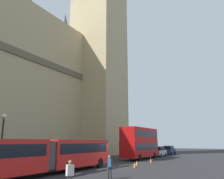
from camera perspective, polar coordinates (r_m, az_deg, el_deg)
name	(u,v)px	position (r m, az deg, el deg)	size (l,w,h in m)	color
ground_plane	(111,167)	(26.38, -0.22, -18.64)	(160.00, 160.00, 0.00)	#262628
lane_centre_marking	(103,169)	(24.91, -2.31, -18.97)	(29.80, 0.16, 0.01)	silver
clock_tower	(100,5)	(63.21, -3.06, 20.06)	(11.95, 11.95, 69.99)	tan
articulated_bus	(42,154)	(21.04, -16.74, -14.85)	(17.34, 2.54, 2.90)	red
double_decker_bus	(140,142)	(38.67, 6.95, -12.66)	(9.91, 2.54, 4.90)	#B20F0F
sedan_lead	(159,151)	(46.52, 11.41, -14.72)	(4.40, 1.86, 1.85)	#B7B7BC
sedan_trailing	(169,150)	(54.09, 13.84, -14.29)	(4.40, 1.86, 1.85)	navy
traffic_cone_west	(135,165)	(25.86, 5.59, -18.07)	(0.36, 0.36, 0.58)	black
traffic_cone_middle	(137,163)	(28.27, 6.12, -17.60)	(0.36, 0.36, 0.58)	black
traffic_cone_east	(151,161)	(32.22, 9.53, -16.90)	(0.36, 0.36, 0.58)	black
street_lamp	(2,138)	(24.02, -25.47, -10.71)	(0.44, 0.44, 5.27)	black
pedestrian_near_cones	(70,175)	(13.97, -10.35, -19.93)	(0.46, 0.38, 1.69)	#333333
pedestrian_by_kerb	(109,166)	(18.39, -0.67, -18.35)	(0.47, 0.41, 1.69)	#333333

